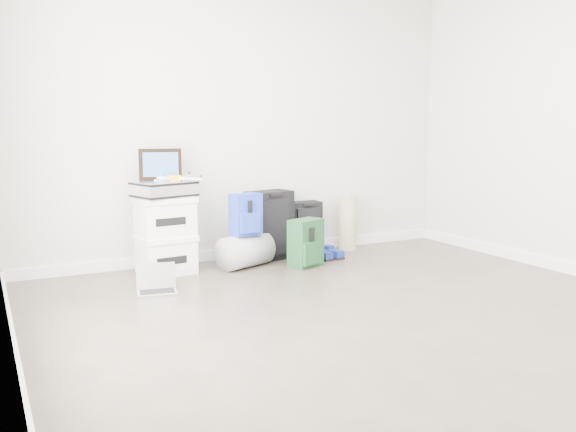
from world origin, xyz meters
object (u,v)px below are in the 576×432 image
large_suitcase (270,225)px  duffel_bag (245,251)px  laptop (157,285)px  carry_on (304,228)px  briefcase (164,189)px  boxes_stack (166,235)px

large_suitcase → duffel_bag: bearing=-162.8°
laptop → large_suitcase: bearing=37.7°
duffel_bag → carry_on: carry_on is taller
briefcase → carry_on: size_ratio=0.91×
briefcase → laptop: briefcase is taller
boxes_stack → briefcase: (-0.00, 0.00, 0.41)m
large_suitcase → carry_on: 0.45m
boxes_stack → laptop: bearing=-118.6°
boxes_stack → large_suitcase: boxes_stack is taller
boxes_stack → laptop: 0.68m
briefcase → large_suitcase: size_ratio=0.72×
boxes_stack → carry_on: 1.50m
large_suitcase → laptop: (-1.30, -0.65, -0.28)m
carry_on → laptop: 1.90m
large_suitcase → carry_on: large_suitcase is taller
boxes_stack → briefcase: 0.41m
carry_on → large_suitcase: bearing=-165.1°
carry_on → laptop: carry_on is taller
carry_on → boxes_stack: bearing=-170.5°
laptop → boxes_stack: bearing=78.0°
large_suitcase → carry_on: bearing=-0.3°
large_suitcase → briefcase: bearing=172.0°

